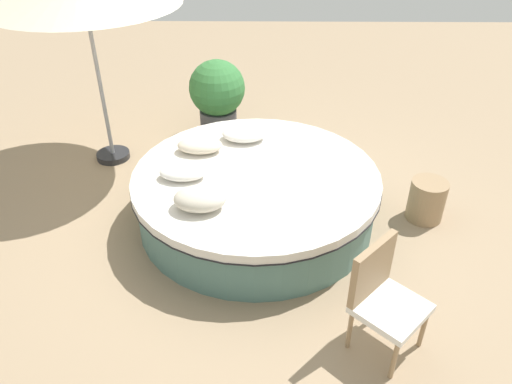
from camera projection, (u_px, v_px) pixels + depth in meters
The scene contains 9 objects.
ground_plane at pixel (256, 218), 5.69m from camera, with size 16.00×16.00×0.00m, color #9E8466.
round_bed at pixel (256, 196), 5.51m from camera, with size 2.68×2.68×0.60m.
throw_pillow_0 at pixel (244, 133), 5.94m from camera, with size 0.52×0.38×0.16m, color white.
throw_pillow_1 at pixel (200, 145), 5.70m from camera, with size 0.52×0.32×0.16m, color beige.
throw_pillow_2 at pixel (183, 172), 5.24m from camera, with size 0.50×0.31×0.15m, color white.
throw_pillow_3 at pixel (200, 199), 4.78m from camera, with size 0.51×0.37×0.21m, color beige.
patio_chair at pixel (382, 292), 3.96m from camera, with size 0.72×0.72×0.98m.
planter at pixel (217, 94), 7.03m from camera, with size 0.79×0.79×1.12m.
side_table at pixel (427, 200), 5.57m from camera, with size 0.40×0.40×0.48m, color #997A56.
Camera 1 is at (0.06, -4.53, 3.45)m, focal length 35.02 mm.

